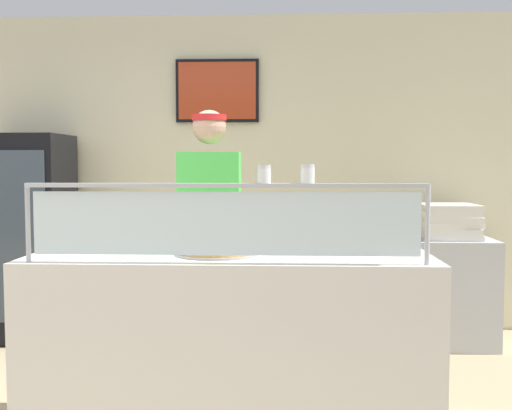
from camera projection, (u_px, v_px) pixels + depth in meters
The scene contains 12 objects.
ground_plane at pixel (239, 386), 3.93m from camera, with size 12.00×12.00×0.00m, color tan.
shop_rear_unit at pixel (251, 172), 5.33m from camera, with size 6.52×0.13×2.70m.
serving_counter at pixel (230, 344), 3.23m from camera, with size 2.12×0.67×0.95m, color silver.
sneeze_guard at pixel (225, 212), 2.91m from camera, with size 1.94×0.06×0.39m.
pizza_tray at pixel (217, 251), 3.22m from camera, with size 0.45×0.45×0.04m.
pizza_server at pixel (209, 248), 3.20m from camera, with size 0.07×0.28×0.01m, color #ADAFB7.
parmesan_shaker at pixel (264, 175), 2.89m from camera, with size 0.06×0.06×0.09m.
pepper_flake_shaker at pixel (308, 175), 2.88m from camera, with size 0.07×0.07×0.09m.
worker_figure at pixel (210, 232), 3.81m from camera, with size 0.41×0.50×1.76m.
drink_fridge at pixel (22, 236), 5.00m from camera, with size 0.74×0.62×1.67m.
prep_shelf at pixel (447, 291), 4.83m from camera, with size 0.70×0.55×0.84m, color #B7BABF.
pizza_box_stack at pixel (449, 221), 4.79m from camera, with size 0.46×0.45×0.27m.
Camera 1 is at (1.34, -2.83, 1.43)m, focal length 42.84 mm.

